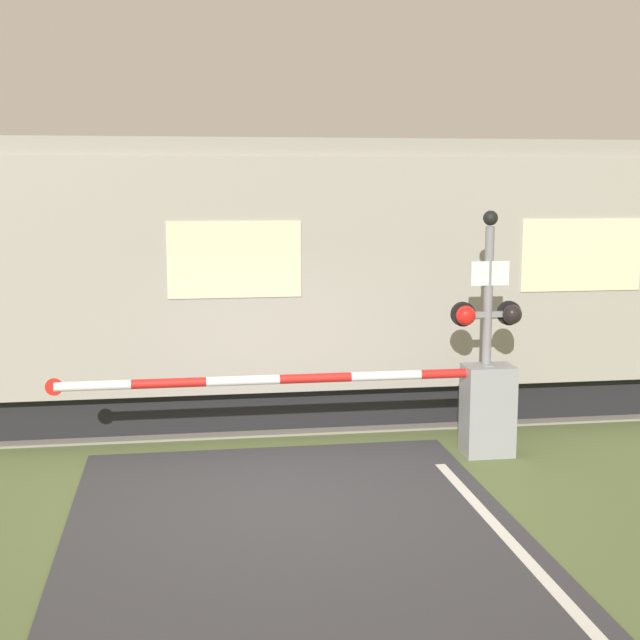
{
  "coord_description": "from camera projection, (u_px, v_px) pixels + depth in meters",
  "views": [
    {
      "loc": [
        -1.01,
        -8.83,
        3.36
      ],
      "look_at": [
        0.66,
        1.96,
        1.64
      ],
      "focal_mm": 50.0,
      "sensor_mm": 36.0,
      "label": 1
    }
  ],
  "objects": [
    {
      "name": "train",
      "position": [
        534.0,
        270.0,
        13.65
      ],
      "size": [
        17.03,
        3.22,
        3.9
      ],
      "color": "black",
      "rests_on": "ground_plane"
    },
    {
      "name": "signal_post",
      "position": [
        488.0,
        317.0,
        10.83
      ],
      "size": [
        0.89,
        0.26,
        3.0
      ],
      "color": "gray",
      "rests_on": "ground_plane"
    },
    {
      "name": "track_bed",
      "position": [
        254.0,
        406.0,
        13.3
      ],
      "size": [
        36.0,
        3.2,
        0.13
      ],
      "color": "gray",
      "rests_on": "ground_plane"
    },
    {
      "name": "ground_plane",
      "position": [
        286.0,
        505.0,
        9.29
      ],
      "size": [
        80.0,
        80.0,
        0.0
      ],
      "primitive_type": "plane",
      "color": "#5B6B3D"
    },
    {
      "name": "crossing_barrier",
      "position": [
        452.0,
        405.0,
        10.86
      ],
      "size": [
        5.54,
        0.44,
        1.14
      ],
      "color": "gray",
      "rests_on": "ground_plane"
    }
  ]
}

